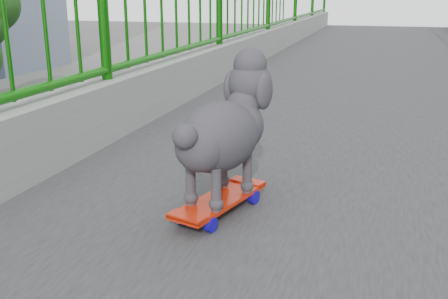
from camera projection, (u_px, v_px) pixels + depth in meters
name	position (u px, v px, depth m)	size (l,w,h in m)	color
skateboard	(220.00, 202.00, 1.83)	(0.24, 0.46, 0.06)	red
poodle	(224.00, 128.00, 1.78)	(0.31, 0.53, 0.45)	#28262B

